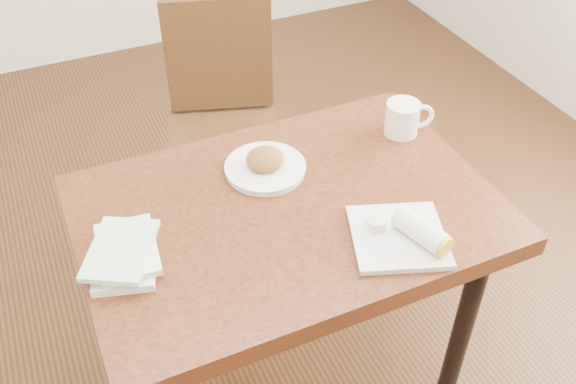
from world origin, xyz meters
name	(u,v)px	position (x,y,z in m)	size (l,w,h in m)	color
ground	(288,368)	(0.00, 0.00, -0.01)	(4.00, 5.00, 0.01)	#472814
table	(288,230)	(0.00, 0.00, 0.66)	(1.12, 0.77, 0.75)	brown
chair_far	(223,112)	(0.09, 0.80, 0.55)	(0.53, 0.53, 0.95)	#482F14
plate_scone	(265,165)	(0.00, 0.16, 0.77)	(0.23, 0.23, 0.07)	white
coffee_mug	(404,117)	(0.46, 0.17, 0.80)	(0.15, 0.10, 0.10)	white
plate_burrito	(405,235)	(0.21, -0.24, 0.77)	(0.30, 0.30, 0.08)	white
book_stack	(124,253)	(-0.45, -0.02, 0.78)	(0.23, 0.25, 0.06)	white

